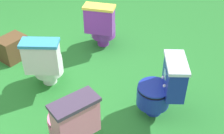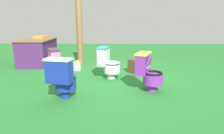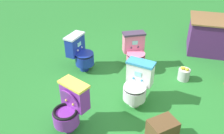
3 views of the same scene
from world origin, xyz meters
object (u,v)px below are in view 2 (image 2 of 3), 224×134
Objects in this scene: toilet_purple at (148,72)px; wooden_post at (79,32)px; toilet_white at (108,63)px; vendor_table at (38,51)px; toilet_blue at (63,78)px; small_crate at (136,66)px; toilet_pink at (60,65)px; lemon_bucket at (77,66)px.

wooden_post is at bearing -120.97° from toilet_purple.
vendor_table reaches higher than toilet_white.
small_crate is at bearing 62.62° from toilet_blue.
toilet_purple is at bearing 45.82° from toilet_pink.
toilet_pink is 0.49× the size of vendor_table.
vendor_table is 0.75× the size of wooden_post.
toilet_purple is 1.00× the size of toilet_white.
toilet_purple is 2.30m from lemon_bucket.
vendor_table is at bearing -173.13° from toilet_pink.
toilet_blue is at bearing -8.69° from toilet_pink.
toilet_white is 1.00× the size of toilet_blue.
small_crate is at bearing -123.71° from wooden_post.
toilet_pink is 0.37× the size of wooden_post.
wooden_post is (0.07, -1.29, 0.59)m from vendor_table.
small_crate is at bearing -152.98° from toilet_purple.
wooden_post is (1.81, -0.12, 0.61)m from toilet_pink.
toilet_blue is 2.25m from small_crate.
vendor_table reaches higher than small_crate.
toilet_pink is (-0.24, 1.05, 0.00)m from toilet_white.
toilet_purple is 1.00× the size of toilet_blue.
toilet_purple and toilet_blue have the same top height.
toilet_pink is 1.95× the size of small_crate.
small_crate is at bearing -99.43° from lemon_bucket.
toilet_white is 0.88m from small_crate.
toilet_white is 2.67m from vendor_table.
toilet_purple is 3.79m from vendor_table.
vendor_table is 1.42m from wooden_post.
vendor_table reaches higher than lemon_bucket.
small_crate is 1.35× the size of lemon_bucket.
small_crate is (0.72, -1.75, -0.20)m from toilet_pink.
toilet_purple is 1.95× the size of small_crate.
vendor_table is at bearing 70.77° from small_crate.
toilet_white is at bearing -149.49° from wooden_post.
wooden_post reaches higher than lemon_bucket.
toilet_blue is at bearing -175.77° from wooden_post.
vendor_table reaches higher than toilet_purple.
toilet_blue is at bearing -151.51° from vendor_table.
toilet_white is 1.92m from wooden_post.
toilet_blue is 3.14m from vendor_table.
toilet_purple reaches higher than small_crate.
lemon_bucket is at bearing -119.50° from vendor_table.
toilet_blue is 0.49× the size of vendor_table.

